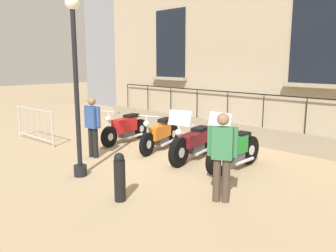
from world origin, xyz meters
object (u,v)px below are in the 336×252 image
(motorcycle_green, at_px, (234,150))
(lamppost, at_px, (76,86))
(pedestrian_standing, at_px, (222,153))
(motorcycle_red, at_px, (125,128))
(motorcycle_maroon, at_px, (194,143))
(motorcycle_orange, at_px, (160,135))
(bollard, at_px, (120,177))
(crowd_barrier, at_px, (35,124))
(pedestrian_walking, at_px, (93,124))

(motorcycle_green, height_order, lamppost, lamppost)
(lamppost, xyz_separation_m, pedestrian_standing, (-1.03, 3.01, -1.06))
(motorcycle_red, relative_size, motorcycle_green, 1.05)
(pedestrian_standing, bearing_deg, lamppost, -71.12)
(motorcycle_maroon, relative_size, motorcycle_green, 1.10)
(motorcycle_maroon, bearing_deg, motorcycle_orange, -93.16)
(motorcycle_green, distance_m, pedestrian_standing, 1.99)
(motorcycle_red, bearing_deg, bollard, 50.64)
(motorcycle_maroon, xyz_separation_m, crowd_barrier, (2.00, -4.74, 0.13))
(motorcycle_maroon, height_order, crowd_barrier, motorcycle_maroon)
(motorcycle_orange, height_order, lamppost, lamppost)
(motorcycle_orange, distance_m, motorcycle_green, 2.52)
(crowd_barrier, height_order, bollard, crowd_barrier)
(motorcycle_green, distance_m, crowd_barrier, 6.27)
(bollard, bearing_deg, pedestrian_standing, 134.03)
(motorcycle_orange, xyz_separation_m, lamppost, (2.81, 0.41, 1.53))
(motorcycle_maroon, relative_size, crowd_barrier, 1.03)
(motorcycle_green, bearing_deg, pedestrian_standing, 27.83)
(crowd_barrier, xyz_separation_m, pedestrian_standing, (-0.29, 6.84, 0.33))
(motorcycle_orange, distance_m, pedestrian_walking, 1.94)
(motorcycle_green, bearing_deg, crowd_barrier, -71.34)
(motorcycle_red, bearing_deg, lamppost, 34.19)
(pedestrian_standing, bearing_deg, motorcycle_green, -152.17)
(motorcycle_orange, relative_size, motorcycle_green, 1.04)
(motorcycle_green, relative_size, pedestrian_standing, 1.24)
(motorcycle_red, relative_size, bollard, 2.34)
(pedestrian_walking, bearing_deg, motorcycle_green, 118.10)
(motorcycle_maroon, height_order, pedestrian_standing, pedestrian_standing)
(motorcycle_maroon, distance_m, bollard, 3.07)
(motorcycle_red, distance_m, pedestrian_walking, 1.83)
(motorcycle_red, height_order, lamppost, lamppost)
(motorcycle_maroon, relative_size, bollard, 2.46)
(motorcycle_red, relative_size, crowd_barrier, 0.98)
(motorcycle_red, xyz_separation_m, motorcycle_green, (-0.07, 3.91, 0.01))
(motorcycle_red, distance_m, motorcycle_maroon, 2.71)
(lamppost, distance_m, crowd_barrier, 4.15)
(motorcycle_maroon, height_order, bollard, motorcycle_maroon)
(crowd_barrier, bearing_deg, motorcycle_orange, 121.16)
(motorcycle_green, height_order, pedestrian_standing, pedestrian_standing)
(lamppost, distance_m, bollard, 2.29)
(motorcycle_red, relative_size, pedestrian_standing, 1.30)
(crowd_barrier, distance_m, bollard, 5.63)
(bollard, relative_size, pedestrian_standing, 0.56)
(bollard, bearing_deg, motorcycle_red, -129.36)
(crowd_barrier, bearing_deg, motorcycle_red, 133.64)
(motorcycle_maroon, relative_size, pedestrian_standing, 1.37)
(motorcycle_green, relative_size, bollard, 2.23)
(motorcycle_maroon, bearing_deg, motorcycle_red, -88.55)
(motorcycle_orange, xyz_separation_m, motorcycle_maroon, (0.07, 1.31, 0.01))
(pedestrian_standing, relative_size, pedestrian_walking, 1.02)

